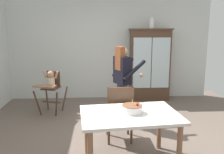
% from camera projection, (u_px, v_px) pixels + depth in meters
% --- Properties ---
extents(ground_plane, '(6.24, 6.24, 0.00)m').
position_uv_depth(ground_plane, '(117.00, 140.00, 4.14)').
color(ground_plane, '#66564C').
extents(wall_back, '(5.32, 0.06, 2.70)m').
position_uv_depth(wall_back, '(109.00, 48.00, 6.44)').
color(wall_back, silver).
rests_on(wall_back, ground_plane).
extents(china_cabinet, '(1.06, 0.48, 1.86)m').
position_uv_depth(china_cabinet, '(150.00, 64.00, 6.33)').
color(china_cabinet, '#4C3323').
rests_on(china_cabinet, ground_plane).
extents(ceramic_vase, '(0.13, 0.13, 0.27)m').
position_uv_depth(ceramic_vase, '(152.00, 24.00, 6.13)').
color(ceramic_vase, white).
rests_on(ceramic_vase, china_cabinet).
extents(high_chair_with_toddler, '(0.71, 0.79, 0.95)m').
position_uv_depth(high_chair_with_toddler, '(51.00, 84.00, 5.33)').
color(high_chair_with_toddler, '#4C3323').
rests_on(high_chair_with_toddler, ground_plane).
extents(adult_person, '(0.65, 0.64, 1.53)m').
position_uv_depth(adult_person, '(123.00, 76.00, 4.64)').
color(adult_person, '#47474C').
rests_on(adult_person, ground_plane).
extents(dining_table, '(1.39, 1.03, 0.74)m').
position_uv_depth(dining_table, '(130.00, 121.00, 3.29)').
color(dining_table, silver).
rests_on(dining_table, ground_plane).
extents(birthday_cake, '(0.28, 0.28, 0.19)m').
position_uv_depth(birthday_cake, '(132.00, 109.00, 3.29)').
color(birthday_cake, white).
rests_on(birthday_cake, dining_table).
extents(dining_chair_far_side, '(0.45, 0.45, 0.96)m').
position_uv_depth(dining_chair_far_side, '(120.00, 110.00, 3.96)').
color(dining_chair_far_side, '#4C3323').
rests_on(dining_chair_far_side, ground_plane).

